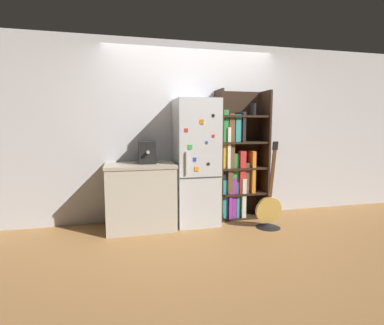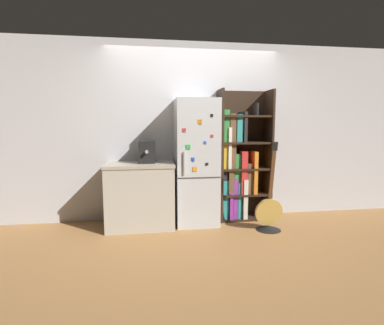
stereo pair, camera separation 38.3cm
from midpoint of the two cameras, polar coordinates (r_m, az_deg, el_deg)
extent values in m
plane|color=#A87542|center=(4.26, -1.31, -12.06)|extent=(16.00, 16.00, 0.00)
cube|color=silver|center=(4.49, -2.67, 5.85)|extent=(8.00, 0.05, 2.60)
cube|color=silver|center=(4.22, -1.84, 0.04)|extent=(0.59, 0.56, 1.76)
cube|color=#333333|center=(3.97, -0.98, -2.92)|extent=(0.58, 0.01, 0.01)
cube|color=#B2B2B7|center=(3.89, -3.90, -0.17)|extent=(0.02, 0.02, 0.30)
cube|color=blue|center=(3.93, 0.03, 3.83)|extent=(0.03, 0.01, 0.03)
cube|color=orange|center=(3.93, -1.89, -1.29)|extent=(0.06, 0.01, 0.06)
cube|color=red|center=(3.87, -3.95, 6.18)|extent=(0.05, 0.01, 0.05)
cube|color=orange|center=(3.91, -1.01, 7.78)|extent=(0.06, 0.02, 0.06)
cube|color=blue|center=(3.91, -2.31, 0.59)|extent=(0.05, 0.02, 0.05)
cube|color=black|center=(3.95, 1.26, 8.94)|extent=(0.04, 0.02, 0.04)
cube|color=red|center=(3.95, 1.36, 5.10)|extent=(0.04, 0.01, 0.04)
cube|color=black|center=(3.96, 0.42, -0.29)|extent=(0.04, 0.01, 0.03)
cube|color=green|center=(3.88, -3.17, 2.98)|extent=(0.06, 0.01, 0.06)
cube|color=black|center=(4.39, 2.56, 1.29)|extent=(0.03, 0.37, 1.91)
cube|color=black|center=(4.65, 11.29, 1.48)|extent=(0.03, 0.37, 1.91)
cube|color=black|center=(4.67, 6.31, 1.59)|extent=(0.76, 0.03, 1.91)
cube|color=black|center=(4.69, 6.88, -10.09)|extent=(0.70, 0.34, 0.03)
cube|color=black|center=(4.60, 6.94, -5.72)|extent=(0.70, 0.34, 0.03)
cube|color=black|center=(4.53, 7.02, -1.01)|extent=(0.70, 0.34, 0.03)
cube|color=black|center=(4.49, 7.09, 3.81)|extent=(0.70, 0.34, 0.03)
cube|color=black|center=(4.49, 7.16, 8.67)|extent=(0.70, 0.34, 0.03)
cube|color=teal|center=(4.52, 3.35, -6.76)|extent=(0.09, 0.24, 0.57)
cube|color=purple|center=(4.57, 4.32, -7.79)|extent=(0.05, 0.31, 0.39)
cube|color=purple|center=(4.55, 5.16, -6.51)|extent=(0.06, 0.25, 0.60)
cube|color=teal|center=(4.59, 5.92, -6.80)|extent=(0.05, 0.26, 0.54)
cube|color=silver|center=(4.60, 6.86, -6.47)|extent=(0.06, 0.31, 0.58)
cube|color=#262628|center=(4.45, 3.28, -2.14)|extent=(0.07, 0.24, 0.58)
cube|color=brown|center=(4.47, 4.36, -3.04)|extent=(0.07, 0.27, 0.43)
cube|color=#338C3F|center=(4.50, 5.45, -1.96)|extent=(0.09, 0.25, 0.59)
cube|color=red|center=(4.53, 6.61, -1.68)|extent=(0.09, 0.31, 0.63)
cube|color=brown|center=(4.57, 7.71, -2.73)|extent=(0.08, 0.27, 0.45)
cube|color=orange|center=(4.58, 8.60, -1.64)|extent=(0.05, 0.32, 0.62)
cube|color=gold|center=(4.40, 3.29, 1.85)|extent=(0.06, 0.24, 0.44)
cube|color=silver|center=(4.41, 4.01, 2.87)|extent=(0.04, 0.30, 0.59)
cube|color=brown|center=(4.44, 4.76, 1.85)|extent=(0.07, 0.26, 0.43)
cube|color=#338C3F|center=(4.39, 3.42, 6.94)|extent=(0.08, 0.26, 0.46)
cube|color=brown|center=(4.42, 4.56, 6.59)|extent=(0.09, 0.28, 0.40)
cube|color=teal|center=(4.44, 5.84, 6.51)|extent=(0.09, 0.26, 0.39)
cube|color=#262628|center=(4.47, 6.78, 6.76)|extent=(0.04, 0.31, 0.43)
cylinder|color=black|center=(4.56, 9.29, 9.93)|extent=(0.10, 0.10, 0.18)
cube|color=#BCB7A8|center=(4.18, -12.40, -6.54)|extent=(0.90, 0.62, 0.84)
cube|color=#B2A893|center=(4.10, -12.57, -0.52)|extent=(0.92, 0.64, 0.04)
cube|color=black|center=(4.13, -11.27, 1.95)|extent=(0.22, 0.30, 0.30)
cylinder|color=#A5A39E|center=(3.95, -11.16, 1.94)|extent=(0.04, 0.06, 0.04)
cone|color=black|center=(4.28, 11.77, -11.66)|extent=(0.34, 0.34, 0.06)
cylinder|color=gold|center=(4.22, 11.85, -8.87)|extent=(0.37, 0.10, 0.38)
cube|color=brown|center=(4.05, 12.46, -2.14)|extent=(0.04, 0.11, 0.65)
cube|color=black|center=(3.96, 12.94, 3.12)|extent=(0.07, 0.04, 0.11)
camera|label=1|loc=(0.19, -92.62, -0.32)|focal=28.00mm
camera|label=2|loc=(0.19, 87.38, 0.32)|focal=28.00mm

